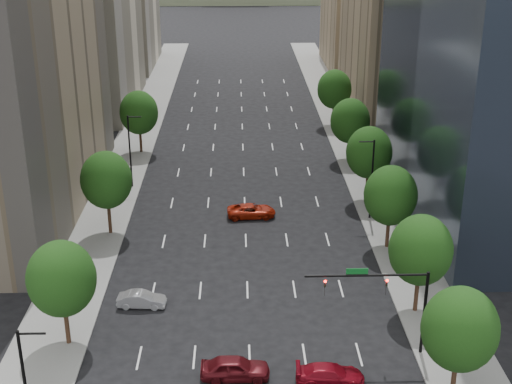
{
  "coord_description": "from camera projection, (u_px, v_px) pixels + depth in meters",
  "views": [
    {
      "loc": [
        -0.73,
        -15.18,
        31.71
      ],
      "look_at": [
        0.86,
        43.34,
        8.0
      ],
      "focal_mm": 49.93,
      "sensor_mm": 36.0,
      "label": 1
    }
  ],
  "objects": [
    {
      "name": "tree_right_4",
      "position": [
        350.0,
        121.0,
        92.85
      ],
      "size": [
        5.2,
        5.2,
        8.46
      ],
      "color": "#382316",
      "rests_on": "ground"
    },
    {
      "name": "tree_right_2",
      "position": [
        391.0,
        196.0,
        68.7
      ],
      "size": [
        5.2,
        5.2,
        8.61
      ],
      "color": "#382316",
      "rests_on": "ground"
    },
    {
      "name": "car_maroon",
      "position": [
        235.0,
        368.0,
        51.0
      ],
      "size": [
        4.99,
        2.02,
        1.7
      ],
      "primitive_type": "imported",
      "rotation": [
        0.0,
        0.0,
        1.57
      ],
      "color": "#520D13",
      "rests_on": "ground"
    },
    {
      "name": "car_red_far",
      "position": [
        251.0,
        211.0,
        77.47
      ],
      "size": [
        5.39,
        2.73,
        1.46
      ],
      "primitive_type": "imported",
      "rotation": [
        0.0,
        0.0,
        1.63
      ],
      "color": "#9B1D0B",
      "rests_on": "ground"
    },
    {
      "name": "filler_right",
      "position": [
        361.0,
        28.0,
        146.83
      ],
      "size": [
        14.0,
        26.0,
        16.0
      ],
      "primitive_type": "cube",
      "color": "#8C7759",
      "rests_on": "ground"
    },
    {
      "name": "parking_tan_right",
      "position": [
        397.0,
        17.0,
        113.63
      ],
      "size": [
        14.0,
        30.0,
        30.0
      ],
      "primitive_type": "cube",
      "color": "#8C7759",
      "rests_on": "ground"
    },
    {
      "name": "tree_left_0",
      "position": [
        62.0,
        279.0,
        53.12
      ],
      "size": [
        5.2,
        5.2,
        8.75
      ],
      "color": "#382316",
      "rests_on": "ground"
    },
    {
      "name": "car_red_near",
      "position": [
        330.0,
        375.0,
        50.52
      ],
      "size": [
        4.97,
        2.17,
        1.42
      ],
      "primitive_type": "imported",
      "rotation": [
        0.0,
        0.0,
        1.53
      ],
      "color": "maroon",
      "rests_on": "ground"
    },
    {
      "name": "tree_left_2",
      "position": [
        139.0,
        113.0,
        95.77
      ],
      "size": [
        5.2,
        5.2,
        8.68
      ],
      "color": "#382316",
      "rests_on": "ground"
    },
    {
      "name": "car_silver",
      "position": [
        142.0,
        300.0,
        60.18
      ],
      "size": [
        4.19,
        1.71,
        1.35
      ],
      "primitive_type": "imported",
      "rotation": [
        0.0,
        0.0,
        1.5
      ],
      "color": "#A8A9AE",
      "rests_on": "ground"
    },
    {
      "name": "midrise_cream_left",
      "position": [
        85.0,
        0.0,
        114.22
      ],
      "size": [
        14.0,
        30.0,
        35.0
      ],
      "primitive_type": "cube",
      "color": "beige",
      "rests_on": "ground"
    },
    {
      "name": "streetlight_rn",
      "position": [
        371.0,
        177.0,
        75.46
      ],
      "size": [
        1.7,
        0.2,
        9.0
      ],
      "color": "black",
      "rests_on": "ground"
    },
    {
      "name": "tree_right_1",
      "position": [
        421.0,
        250.0,
        57.53
      ],
      "size": [
        5.2,
        5.2,
        8.75
      ],
      "color": "#382316",
      "rests_on": "ground"
    },
    {
      "name": "traffic_signal",
      "position": [
        393.0,
        295.0,
        52.1
      ],
      "size": [
        9.12,
        0.4,
        7.38
      ],
      "color": "black",
      "rests_on": "ground"
    },
    {
      "name": "tree_left_1",
      "position": [
        106.0,
        180.0,
        71.57
      ],
      "size": [
        5.2,
        5.2,
        8.97
      ],
      "color": "#382316",
      "rests_on": "ground"
    },
    {
      "name": "tree_right_0",
      "position": [
        460.0,
        329.0,
        47.47
      ],
      "size": [
        5.2,
        5.2,
        8.39
      ],
      "color": "#382316",
      "rests_on": "ground"
    },
    {
      "name": "filler_left",
      "position": [
        120.0,
        22.0,
        147.98
      ],
      "size": [
        14.0,
        26.0,
        18.0
      ],
      "primitive_type": "cube",
      "color": "beige",
      "rests_on": "ground"
    },
    {
      "name": "streetlight_ln",
      "position": [
        130.0,
        149.0,
        84.05
      ],
      "size": [
        1.7,
        0.2,
        9.0
      ],
      "color": "black",
      "rests_on": "ground"
    },
    {
      "name": "tree_right_3",
      "position": [
        369.0,
        153.0,
        79.71
      ],
      "size": [
        5.2,
        5.2,
        8.89
      ],
      "color": "#382316",
      "rests_on": "ground"
    },
    {
      "name": "sidewalk_right",
      "position": [
        379.0,
        200.0,
        81.93
      ],
      "size": [
        6.0,
        200.0,
        0.15
      ],
      "primitive_type": "cube",
      "color": "slate",
      "rests_on": "ground"
    },
    {
      "name": "tree_right_5",
      "position": [
        334.0,
        89.0,
        107.56
      ],
      "size": [
        5.2,
        5.2,
        8.75
      ],
      "color": "#382316",
      "rests_on": "ground"
    },
    {
      "name": "sidewalk_left",
      "position": [
        109.0,
        203.0,
        81.16
      ],
      "size": [
        6.0,
        200.0,
        0.15
      ],
      "primitive_type": "cube",
      "color": "slate",
      "rests_on": "ground"
    }
  ]
}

